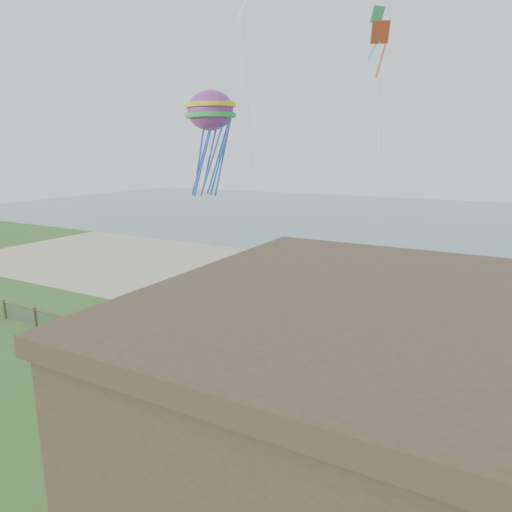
% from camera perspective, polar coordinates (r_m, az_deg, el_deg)
% --- Properties ---
extents(ground, '(160.00, 160.00, 0.00)m').
position_cam_1_polar(ground, '(19.06, -18.70, -20.74)').
color(ground, '#346020').
rests_on(ground, ground).
extents(sand_beach, '(72.00, 20.00, 0.02)m').
position_cam_1_polar(sand_beach, '(36.10, 7.80, -3.94)').
color(sand_beach, tan).
rests_on(sand_beach, ground).
extents(ocean, '(160.00, 68.00, 0.02)m').
position_cam_1_polar(ocean, '(78.02, 19.61, 4.45)').
color(ocean, slate).
rests_on(ocean, ground).
extents(chainlink_fence, '(36.20, 0.20, 1.25)m').
position_cam_1_polar(chainlink_fence, '(22.64, -7.35, -12.89)').
color(chainlink_fence, brown).
rests_on(chainlink_fence, ground).
extents(motel_deck, '(15.00, 2.00, 0.50)m').
position_cam_1_polar(motel_deck, '(18.39, 28.34, -22.13)').
color(motel_deck, '#503A2D').
rests_on(motel_deck, ground).
extents(picnic_table, '(1.69, 1.38, 0.65)m').
position_cam_1_polar(picnic_table, '(18.98, -7.75, -19.13)').
color(picnic_table, '#503A2D').
rests_on(picnic_table, ground).
extents(octopus_kite, '(3.67, 2.96, 6.68)m').
position_cam_1_polar(octopus_kite, '(27.86, -5.67, 14.14)').
color(octopus_kite, '#FF4728').
extents(kite_red, '(1.62, 1.88, 2.34)m').
position_cam_1_polar(kite_red, '(25.70, 15.19, 24.09)').
color(kite_red, '#C23F22').
extents(kite_green, '(2.10, 2.04, 2.98)m').
position_cam_1_polar(kite_green, '(35.13, 14.85, 25.62)').
color(kite_green, '#2EAD65').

